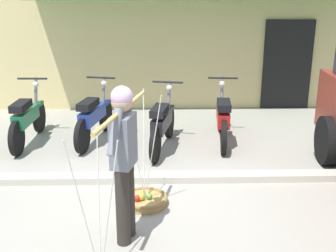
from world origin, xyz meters
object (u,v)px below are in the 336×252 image
Objects in this scene: motorcycle_second_in_row at (94,117)px; motorcycle_third_in_row at (163,124)px; motorcycle_nearest_shop at (27,119)px; fruit_basket_right_side at (145,199)px; motorcycle_end_of_row at (223,118)px; fruit_vendor at (124,155)px.

motorcycle_third_in_row is at bearing -19.70° from motorcycle_second_in_row.
motorcycle_nearest_shop is 1.01× the size of motorcycle_second_in_row.
fruit_basket_right_side is 0.80× the size of motorcycle_nearest_shop.
motorcycle_end_of_row is at bearing -0.61° from motorcycle_nearest_shop.
motorcycle_third_in_row is at bearing 82.67° from fruit_basket_right_side.
fruit_vendor is 1.19m from fruit_basket_right_side.
fruit_vendor is 2.82m from motorcycle_third_in_row.
motorcycle_nearest_shop is 1.00× the size of motorcycle_end_of_row.
fruit_vendor reaches higher than motorcycle_second_in_row.
motorcycle_nearest_shop is 2.39m from motorcycle_third_in_row.
motorcycle_end_of_row is (1.32, 2.31, 0.38)m from fruit_basket_right_side.
motorcycle_second_in_row is 1.00× the size of motorcycle_third_in_row.
motorcycle_third_in_row is (2.37, -0.37, 0.00)m from motorcycle_nearest_shop.
fruit_vendor is at bearing -99.03° from motorcycle_third_in_row.
motorcycle_end_of_row is at bearing 17.24° from motorcycle_third_in_row.
fruit_vendor is 0.94× the size of motorcycle_second_in_row.
motorcycle_second_in_row and motorcycle_third_in_row have the same top height.
motorcycle_end_of_row is at bearing -2.60° from motorcycle_second_in_row.
fruit_basket_right_side is 0.81× the size of motorcycle_third_in_row.
fruit_vendor is at bearing -116.08° from motorcycle_end_of_row.
motorcycle_nearest_shop is at bearing 121.90° from fruit_vendor.
motorcycle_nearest_shop is at bearing 171.17° from motorcycle_third_in_row.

